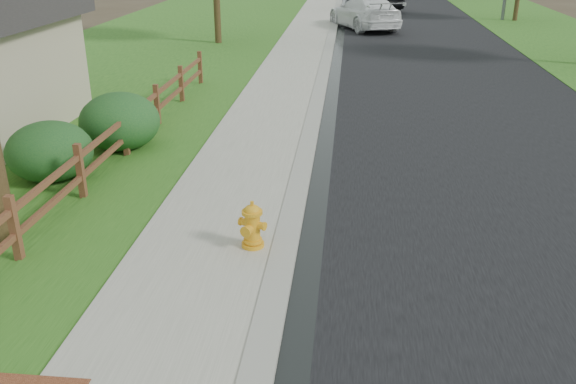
# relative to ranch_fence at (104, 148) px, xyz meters

# --- Properties ---
(road) EXTENTS (8.00, 90.00, 0.02)m
(road) POSITION_rel_ranch_fence_xyz_m (8.20, 28.60, -0.61)
(road) COLOR black
(road) RESTS_ON ground
(curb) EXTENTS (0.40, 90.00, 0.12)m
(curb) POSITION_rel_ranch_fence_xyz_m (4.00, 28.60, -0.56)
(curb) COLOR gray
(curb) RESTS_ON ground
(wet_gutter) EXTENTS (0.50, 90.00, 0.00)m
(wet_gutter) POSITION_rel_ranch_fence_xyz_m (4.35, 28.60, -0.60)
(wet_gutter) COLOR black
(wet_gutter) RESTS_ON road
(sidewalk) EXTENTS (2.20, 90.00, 0.10)m
(sidewalk) POSITION_rel_ranch_fence_xyz_m (2.70, 28.60, -0.57)
(sidewalk) COLOR gray
(sidewalk) RESTS_ON ground
(grass_strip) EXTENTS (1.60, 90.00, 0.06)m
(grass_strip) POSITION_rel_ranch_fence_xyz_m (0.80, 28.60, -0.59)
(grass_strip) COLOR #245117
(grass_strip) RESTS_ON ground
(lawn_near) EXTENTS (9.00, 90.00, 0.04)m
(lawn_near) POSITION_rel_ranch_fence_xyz_m (-4.40, 28.60, -0.60)
(lawn_near) COLOR #245117
(lawn_near) RESTS_ON ground
(verge_far) EXTENTS (6.00, 90.00, 0.04)m
(verge_far) POSITION_rel_ranch_fence_xyz_m (15.10, 28.60, -0.60)
(verge_far) COLOR #245117
(verge_far) RESTS_ON ground
(ranch_fence) EXTENTS (0.12, 16.92, 1.10)m
(ranch_fence) POSITION_rel_ranch_fence_xyz_m (0.00, 0.00, 0.00)
(ranch_fence) COLOR #522F1B
(ranch_fence) RESTS_ON ground
(fire_hydrant) EXTENTS (0.51, 0.41, 0.77)m
(fire_hydrant) POSITION_rel_ranch_fence_xyz_m (3.50, -2.94, -0.16)
(fire_hydrant) COLOR yellow
(fire_hydrant) RESTS_ON sidewalk
(white_suv) EXTENTS (4.22, 6.05, 1.63)m
(white_suv) POSITION_rel_ranch_fence_xyz_m (5.60, 21.96, 0.22)
(white_suv) COLOR white
(white_suv) RESTS_ON road
(boulder) EXTENTS (1.20, 0.97, 0.73)m
(boulder) POSITION_rel_ranch_fence_xyz_m (-0.30, 2.34, -0.25)
(boulder) COLOR brown
(boulder) RESTS_ON ground
(shrub_b) EXTENTS (1.79, 1.79, 1.20)m
(shrub_b) POSITION_rel_ranch_fence_xyz_m (-1.03, -0.27, -0.02)
(shrub_b) COLOR #18441E
(shrub_b) RESTS_ON ground
(shrub_c) EXTENTS (2.14, 2.14, 1.32)m
(shrub_c) POSITION_rel_ranch_fence_xyz_m (-0.30, 1.73, 0.04)
(shrub_c) COLOR #18441E
(shrub_c) RESTS_ON ground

